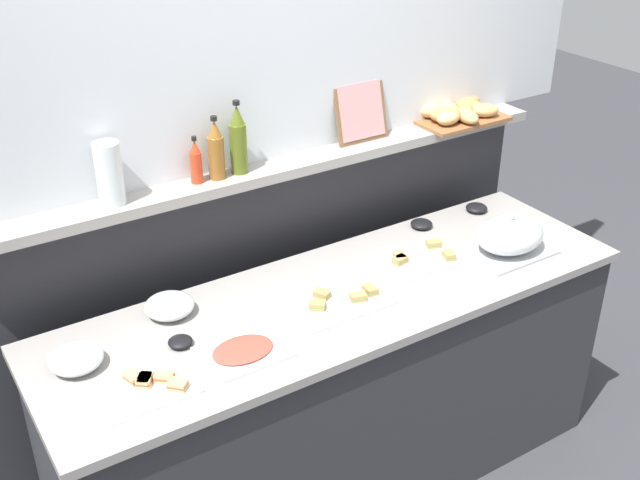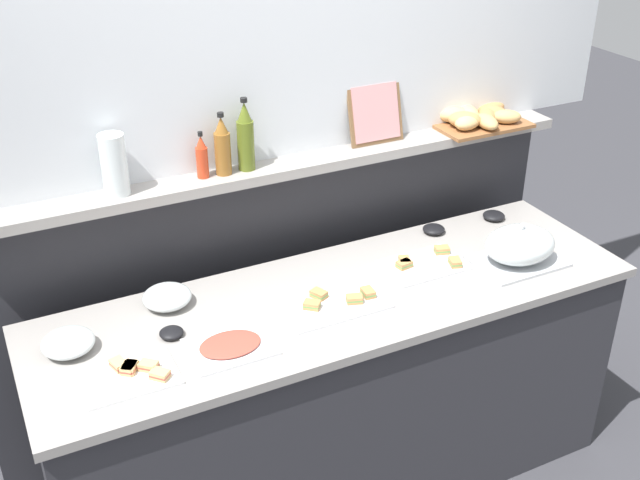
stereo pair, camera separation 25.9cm
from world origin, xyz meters
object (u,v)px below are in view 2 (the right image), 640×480
(glass_bowl_medium, at_px, (167,298))
(condiment_bowl_teal, at_px, (171,333))
(sandwich_platter_front, at_px, (335,303))
(water_carafe, at_px, (114,165))
(glass_bowl_large, at_px, (68,343))
(hot_sauce_bottle, at_px, (202,158))
(framed_picture, at_px, (375,113))
(olive_oil_bottle, at_px, (246,138))
(sandwich_platter_rear, at_px, (424,264))
(condiment_bowl_cream, at_px, (494,216))
(condiment_bowl_red, at_px, (434,229))
(bread_basket, at_px, (477,117))
(vinegar_bottle_amber, at_px, (222,147))
(cold_cuts_platter, at_px, (230,346))
(sandwich_platter_side, at_px, (132,374))
(serving_cloche, at_px, (520,246))

(glass_bowl_medium, distance_m, condiment_bowl_teal, 0.19)
(sandwich_platter_front, bearing_deg, water_carafe, 141.29)
(glass_bowl_large, height_order, glass_bowl_medium, same)
(sandwich_platter_front, bearing_deg, hot_sauce_bottle, 120.62)
(framed_picture, bearing_deg, olive_oil_bottle, -176.75)
(condiment_bowl_teal, height_order, water_carafe, water_carafe)
(sandwich_platter_rear, distance_m, framed_picture, 0.64)
(framed_picture, bearing_deg, condiment_bowl_cream, -26.07)
(condiment_bowl_red, bearing_deg, framed_picture, 127.84)
(bread_basket, bearing_deg, condiment_bowl_cream, -93.01)
(glass_bowl_large, relative_size, vinegar_bottle_amber, 0.72)
(cold_cuts_platter, height_order, bread_basket, bread_basket)
(sandwich_platter_front, distance_m, sandwich_platter_rear, 0.44)
(cold_cuts_platter, relative_size, framed_picture, 1.10)
(condiment_bowl_red, bearing_deg, cold_cuts_platter, -160.04)
(condiment_bowl_red, distance_m, framed_picture, 0.54)
(sandwich_platter_front, height_order, cold_cuts_platter, sandwich_platter_front)
(sandwich_platter_front, distance_m, glass_bowl_large, 0.90)
(olive_oil_bottle, distance_m, water_carafe, 0.49)
(condiment_bowl_teal, distance_m, vinegar_bottle_amber, 0.71)
(sandwich_platter_side, relative_size, water_carafe, 1.31)
(vinegar_bottle_amber, relative_size, bread_basket, 0.59)
(condiment_bowl_teal, bearing_deg, condiment_bowl_cream, 8.30)
(glass_bowl_large, height_order, framed_picture, framed_picture)
(vinegar_bottle_amber, bearing_deg, sandwich_platter_rear, -31.59)
(framed_picture, bearing_deg, sandwich_platter_rear, -92.11)
(sandwich_platter_rear, distance_m, condiment_bowl_red, 0.28)
(cold_cuts_platter, relative_size, water_carafe, 1.23)
(sandwich_platter_rear, xyz_separation_m, sandwich_platter_side, (-1.18, -0.17, 0.00))
(sandwich_platter_side, height_order, condiment_bowl_teal, sandwich_platter_side)
(sandwich_platter_rear, relative_size, condiment_bowl_teal, 3.83)
(water_carafe, bearing_deg, glass_bowl_medium, -70.27)
(sandwich_platter_side, relative_size, glass_bowl_large, 1.70)
(condiment_bowl_red, bearing_deg, hot_sauce_bottle, 168.35)
(vinegar_bottle_amber, height_order, olive_oil_bottle, olive_oil_bottle)
(hot_sauce_bottle, xyz_separation_m, vinegar_bottle_amber, (0.08, -0.00, 0.03))
(condiment_bowl_red, relative_size, bread_basket, 0.23)
(sandwich_platter_rear, height_order, vinegar_bottle_amber, vinegar_bottle_amber)
(glass_bowl_medium, bearing_deg, hot_sauce_bottle, 43.91)
(framed_picture, distance_m, water_carafe, 1.06)
(olive_oil_bottle, bearing_deg, serving_cloche, -31.20)
(sandwich_platter_rear, height_order, condiment_bowl_teal, sandwich_platter_rear)
(olive_oil_bottle, height_order, bread_basket, olive_oil_bottle)
(glass_bowl_large, height_order, olive_oil_bottle, olive_oil_bottle)
(water_carafe, bearing_deg, glass_bowl_large, -129.62)
(serving_cloche, bearing_deg, sandwich_platter_front, 176.52)
(cold_cuts_platter, bearing_deg, olive_oil_bottle, 62.05)
(serving_cloche, height_order, hot_sauce_bottle, hot_sauce_bottle)
(sandwich_platter_rear, distance_m, serving_cloche, 0.37)
(condiment_bowl_red, distance_m, hot_sauce_bottle, 1.02)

